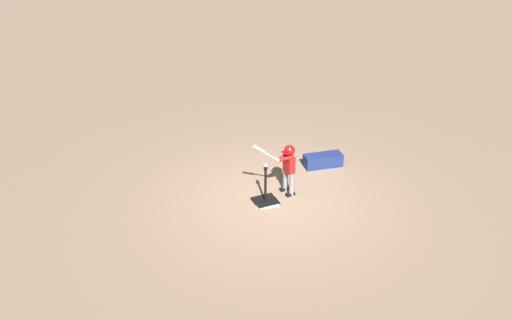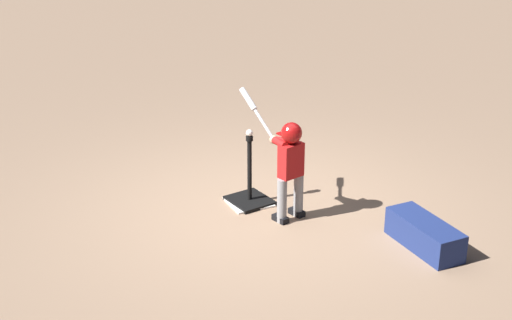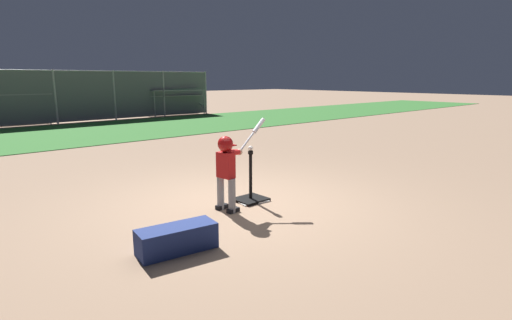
{
  "view_description": "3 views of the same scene",
  "coord_description": "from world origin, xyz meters",
  "px_view_note": "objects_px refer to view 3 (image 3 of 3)",
  "views": [
    {
      "loc": [
        3.66,
        7.48,
        5.26
      ],
      "look_at": [
        0.34,
        -0.2,
        0.84
      ],
      "focal_mm": 35.0,
      "sensor_mm": 36.0,
      "label": 1
    },
    {
      "loc": [
        -5.62,
        3.88,
        3.36
      ],
      "look_at": [
        -0.09,
        0.14,
        0.64
      ],
      "focal_mm": 50.0,
      "sensor_mm": 36.0,
      "label": 2
    },
    {
      "loc": [
        -3.57,
        -4.37,
        1.82
      ],
      "look_at": [
        0.08,
        -0.28,
        0.7
      ],
      "focal_mm": 28.0,
      "sensor_mm": 36.0,
      "label": 3
    }
  ],
  "objects_px": {
    "baseball": "(251,148)",
    "bleachers_far_left": "(170,102)",
    "equipment_bag": "(177,239)",
    "batting_tee": "(251,194)",
    "batter_child": "(228,163)"
  },
  "relations": [
    {
      "from": "batter_child",
      "to": "bleachers_far_left",
      "type": "height_order",
      "value": "bleachers_far_left"
    },
    {
      "from": "equipment_bag",
      "to": "batting_tee",
      "type": "bearing_deg",
      "value": 33.56
    },
    {
      "from": "batter_child",
      "to": "batting_tee",
      "type": "bearing_deg",
      "value": 13.35
    },
    {
      "from": "batting_tee",
      "to": "baseball",
      "type": "xyz_separation_m",
      "value": [
        0.0,
        0.0,
        0.7
      ]
    },
    {
      "from": "baseball",
      "to": "bleachers_far_left",
      "type": "bearing_deg",
      "value": 64.42
    },
    {
      "from": "baseball",
      "to": "equipment_bag",
      "type": "distance_m",
      "value": 2.06
    },
    {
      "from": "batting_tee",
      "to": "baseball",
      "type": "relative_size",
      "value": 10.4
    },
    {
      "from": "bleachers_far_left",
      "to": "equipment_bag",
      "type": "xyz_separation_m",
      "value": [
        -8.47,
        -14.83,
        -0.49
      ]
    },
    {
      "from": "batter_child",
      "to": "equipment_bag",
      "type": "bearing_deg",
      "value": -150.4
    },
    {
      "from": "batting_tee",
      "to": "bleachers_far_left",
      "type": "relative_size",
      "value": 0.25
    },
    {
      "from": "batting_tee",
      "to": "batter_child",
      "type": "relative_size",
      "value": 0.62
    },
    {
      "from": "batting_tee",
      "to": "equipment_bag",
      "type": "relative_size",
      "value": 0.92
    },
    {
      "from": "batting_tee",
      "to": "baseball",
      "type": "height_order",
      "value": "baseball"
    },
    {
      "from": "baseball",
      "to": "equipment_bag",
      "type": "height_order",
      "value": "baseball"
    },
    {
      "from": "bleachers_far_left",
      "to": "baseball",
      "type": "bearing_deg",
      "value": -115.58
    }
  ]
}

